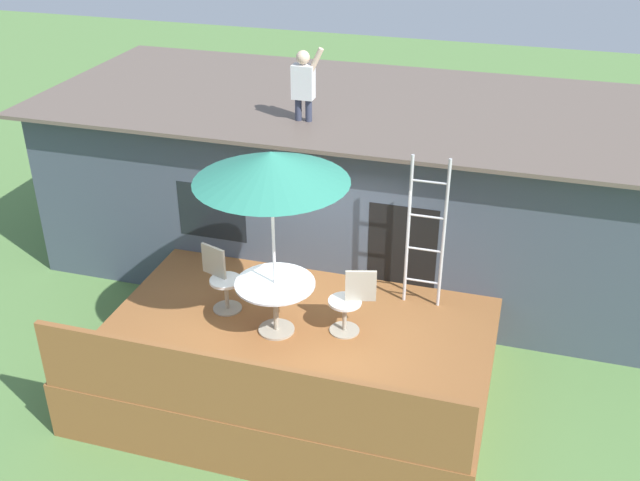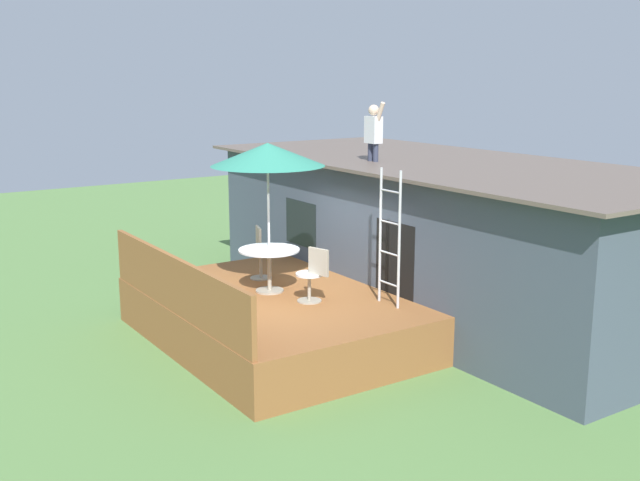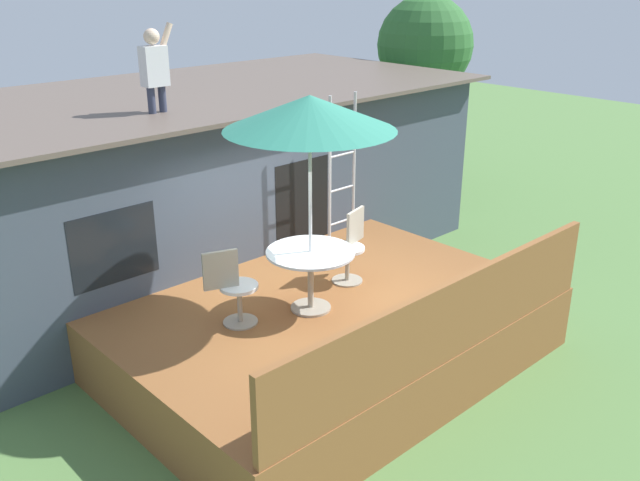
{
  "view_description": "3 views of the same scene",
  "coord_description": "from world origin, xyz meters",
  "px_view_note": "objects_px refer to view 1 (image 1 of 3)",
  "views": [
    {
      "loc": [
        2.62,
        -7.7,
        6.57
      ],
      "look_at": [
        0.11,
        0.74,
        1.81
      ],
      "focal_mm": 41.96,
      "sensor_mm": 36.0,
      "label": 1
    },
    {
      "loc": [
        10.69,
        -6.29,
        4.45
      ],
      "look_at": [
        0.42,
        0.54,
        1.75
      ],
      "focal_mm": 42.78,
      "sensor_mm": 36.0,
      "label": 2
    },
    {
      "loc": [
        -5.21,
        -5.51,
        4.62
      ],
      "look_at": [
        0.33,
        0.42,
        1.38
      ],
      "focal_mm": 38.81,
      "sensor_mm": 36.0,
      "label": 3
    }
  ],
  "objects_px": {
    "person_figure": "(304,81)",
    "patio_chair_right": "(350,302)",
    "step_ladder": "(426,233)",
    "patio_chair_left": "(222,279)",
    "patio_table": "(275,293)",
    "patio_umbrella": "(271,167)"
  },
  "relations": [
    {
      "from": "step_ladder",
      "to": "patio_chair_right",
      "type": "xyz_separation_m",
      "value": [
        -0.78,
        -0.95,
        -0.64
      ]
    },
    {
      "from": "step_ladder",
      "to": "patio_chair_right",
      "type": "distance_m",
      "value": 1.39
    },
    {
      "from": "person_figure",
      "to": "patio_chair_left",
      "type": "distance_m",
      "value": 3.13
    },
    {
      "from": "patio_umbrella",
      "to": "patio_chair_left",
      "type": "bearing_deg",
      "value": 160.45
    },
    {
      "from": "patio_chair_left",
      "to": "patio_table",
      "type": "bearing_deg",
      "value": -0.0
    },
    {
      "from": "patio_table",
      "to": "patio_chair_right",
      "type": "height_order",
      "value": "patio_chair_right"
    },
    {
      "from": "patio_table",
      "to": "person_figure",
      "type": "height_order",
      "value": "person_figure"
    },
    {
      "from": "patio_chair_right",
      "to": "person_figure",
      "type": "bearing_deg",
      "value": -75.42
    },
    {
      "from": "step_ladder",
      "to": "person_figure",
      "type": "height_order",
      "value": "person_figure"
    },
    {
      "from": "person_figure",
      "to": "patio_chair_right",
      "type": "xyz_separation_m",
      "value": [
        1.32,
        -2.22,
        -2.19
      ]
    },
    {
      "from": "person_figure",
      "to": "patio_chair_left",
      "type": "bearing_deg",
      "value": -103.18
    },
    {
      "from": "patio_umbrella",
      "to": "step_ladder",
      "type": "relative_size",
      "value": 1.15
    },
    {
      "from": "person_figure",
      "to": "patio_chair_right",
      "type": "distance_m",
      "value": 3.39
    },
    {
      "from": "patio_umbrella",
      "to": "patio_chair_right",
      "type": "xyz_separation_m",
      "value": [
        0.94,
        0.27,
        -1.89
      ]
    },
    {
      "from": "patio_umbrella",
      "to": "patio_chair_left",
      "type": "xyz_separation_m",
      "value": [
        -0.89,
        0.32,
        -1.89
      ]
    },
    {
      "from": "patio_chair_right",
      "to": "patio_chair_left",
      "type": "bearing_deg",
      "value": -17.58
    },
    {
      "from": "step_ladder",
      "to": "patio_umbrella",
      "type": "bearing_deg",
      "value": -144.57
    },
    {
      "from": "step_ladder",
      "to": "person_figure",
      "type": "relative_size",
      "value": 1.98
    },
    {
      "from": "patio_table",
      "to": "person_figure",
      "type": "relative_size",
      "value": 0.94
    },
    {
      "from": "patio_chair_left",
      "to": "patio_chair_right",
      "type": "distance_m",
      "value": 1.83
    },
    {
      "from": "patio_umbrella",
      "to": "step_ladder",
      "type": "bearing_deg",
      "value": 35.43
    },
    {
      "from": "person_figure",
      "to": "patio_chair_right",
      "type": "relative_size",
      "value": 1.21
    }
  ]
}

